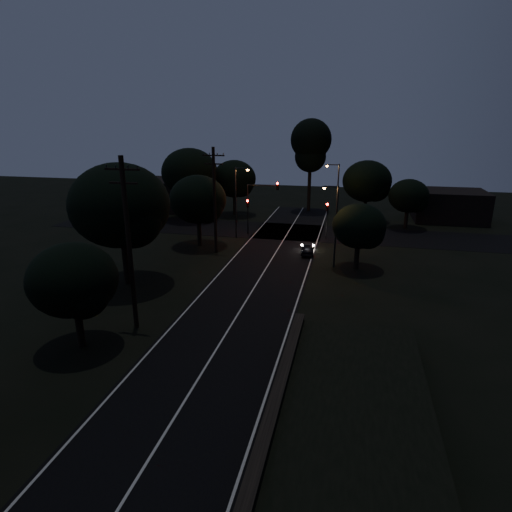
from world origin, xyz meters
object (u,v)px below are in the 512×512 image
at_px(streetlight_b, 336,193).
at_px(streetlight_c, 334,221).
at_px(signal_right, 327,214).
at_px(streetlight_a, 237,198).
at_px(signal_mast, 262,198).
at_px(signal_left, 248,210).
at_px(car, 307,249).
at_px(tall_pine, 311,145).
at_px(utility_pole_mid, 129,243).
at_px(utility_pole_far, 215,199).

height_order(streetlight_b, streetlight_c, streetlight_b).
bearing_deg(signal_right, streetlight_a, -168.66).
bearing_deg(signal_mast, signal_left, -179.87).
height_order(signal_right, streetlight_a, streetlight_a).
bearing_deg(signal_mast, streetlight_a, -140.23).
bearing_deg(streetlight_a, streetlight_b, 29.48).
bearing_deg(streetlight_a, streetlight_c, -35.69).
distance_m(signal_mast, car, 9.82).
bearing_deg(streetlight_c, signal_right, 97.02).
bearing_deg(tall_pine, utility_pole_mid, -99.93).
xyz_separation_m(signal_right, signal_mast, (-7.51, 0.00, 1.50)).
xyz_separation_m(signal_right, streetlight_b, (0.71, 4.01, 1.80)).
height_order(signal_left, car, signal_left).
height_order(tall_pine, signal_mast, tall_pine).
bearing_deg(car, utility_pole_far, 2.82).
xyz_separation_m(utility_pole_far, signal_left, (1.40, 7.99, -2.65)).
relative_size(streetlight_a, streetlight_b, 1.00).
bearing_deg(streetlight_a, car, -28.79).
relative_size(signal_right, car, 1.33).
bearing_deg(signal_mast, utility_pole_mid, -97.04).
relative_size(signal_left, streetlight_b, 0.51).
xyz_separation_m(utility_pole_mid, signal_left, (1.40, 24.99, -2.90)).
bearing_deg(signal_mast, tall_pine, 75.38).
relative_size(utility_pole_far, signal_right, 2.56).
distance_m(utility_pole_far, streetlight_b, 16.51).
xyz_separation_m(tall_pine, signal_mast, (-3.91, -15.01, -5.16)).
distance_m(utility_pole_far, streetlight_a, 6.10).
distance_m(utility_pole_far, signal_right, 13.53).
distance_m(signal_left, signal_right, 9.20).
distance_m(streetlight_b, car, 11.63).
bearing_deg(signal_right, signal_mast, 179.97).
xyz_separation_m(signal_mast, car, (6.11, -6.67, -3.81)).
relative_size(tall_pine, streetlight_c, 1.76).
bearing_deg(utility_pole_far, signal_mast, 68.89).
relative_size(utility_pole_mid, streetlight_a, 1.38).
relative_size(tall_pine, streetlight_a, 1.65).
distance_m(signal_mast, streetlight_b, 9.15).
xyz_separation_m(utility_pole_mid, streetlight_c, (11.83, 15.00, -1.39)).
xyz_separation_m(streetlight_b, car, (-2.11, -10.67, -4.11)).
height_order(signal_mast, car, signal_mast).
distance_m(tall_pine, signal_left, 17.35).
distance_m(utility_pole_mid, streetlight_c, 19.15).
bearing_deg(streetlight_b, streetlight_c, -87.86).
bearing_deg(utility_pole_mid, streetlight_b, 68.70).
xyz_separation_m(utility_pole_mid, tall_pine, (7.00, 40.00, 3.76)).
height_order(utility_pole_far, tall_pine, tall_pine).
height_order(utility_pole_mid, signal_mast, utility_pole_mid).
relative_size(utility_pole_far, streetlight_c, 1.40).
distance_m(utility_pole_mid, streetlight_a, 23.04).
bearing_deg(tall_pine, signal_left, -110.46).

